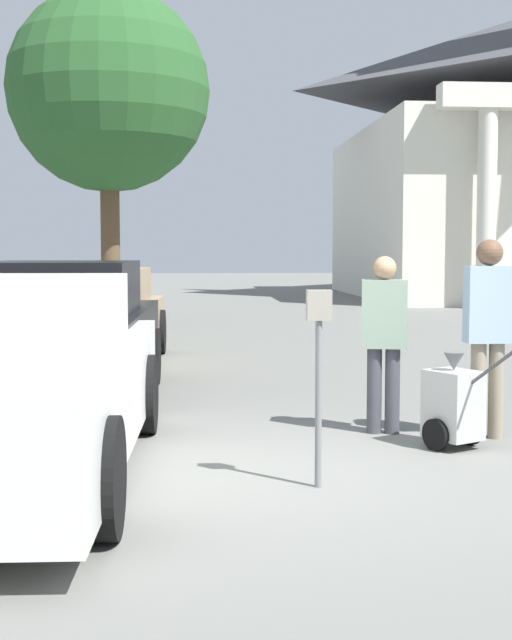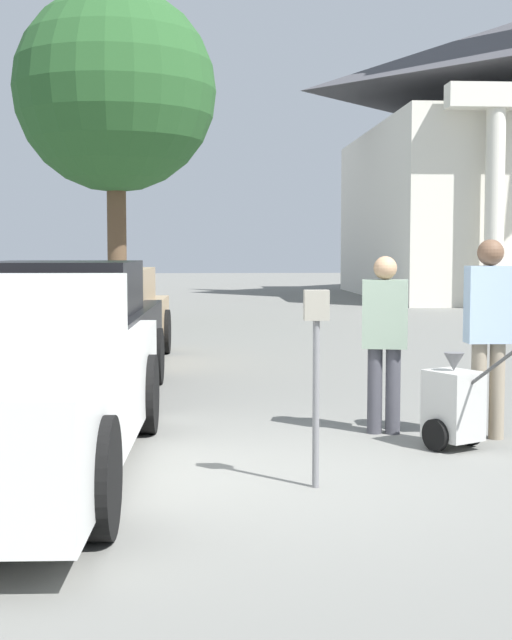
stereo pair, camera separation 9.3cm
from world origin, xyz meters
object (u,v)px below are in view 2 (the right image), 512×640
Objects in this scene: parked_car_black at (65,339)px; parking_meter at (316,351)px; parked_car_white at (4,383)px; person_worker at (385,333)px; equipment_cart at (453,405)px; parked_car_tan at (99,320)px; person_supervisor at (489,325)px.

parking_meter is (2.33, -3.61, 0.26)m from parked_car_black.
parked_car_white is 3.52m from person_worker.
parking_meter is at bearing -167.93° from equipment_cart.
parking_meter is 2.06m from person_worker.
person_worker is at bearing 25.31° from parked_car_white.
parking_meter is 0.86× the size of person_worker.
parked_car_tan is 7.38m from parking_meter.
parked_car_tan is at bearing 93.56° from equipment_cart.
parking_meter is at bearing 75.48° from person_worker.
parked_car_white reaches higher than parking_meter.
person_worker is 1.68× the size of equipment_cart.
parked_car_black is 4.91× the size of equipment_cart.
parked_car_white is 1.02× the size of parked_car_tan.
parked_car_white is 2.39m from parking_meter.
person_supervisor reaches higher than parked_car_white.
parked_car_black is 0.98× the size of parked_car_tan.
parked_car_black is 2.67× the size of person_supervisor.
person_supervisor reaches higher than parking_meter.
parked_car_white is 2.77× the size of person_supervisor.
person_worker is (3.23, -5.13, 0.27)m from parked_car_tan.
person_supervisor is 1.84× the size of equipment_cart.
parked_car_tan is 6.83m from person_supervisor.
person_supervisor is (0.90, -0.30, 0.10)m from person_worker.
parked_car_black is at bearing -17.37° from person_worker.
equipment_cart is at bearing -55.62° from parked_car_tan.
parked_car_black reaches higher than parked_car_white.
parked_car_tan reaches higher than parking_meter.
parked_car_white is 3.02× the size of person_worker.
parked_car_black reaches higher than parked_car_tan.
person_worker reaches higher than parked_car_black.
person_worker reaches higher than parked_car_tan.
parked_car_black reaches higher than equipment_cart.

